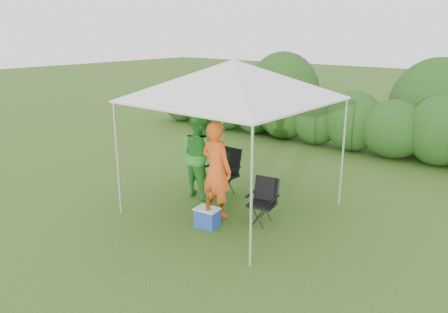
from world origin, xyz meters
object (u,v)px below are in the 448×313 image
Objects in this scene: cooler at (207,217)px; woman at (199,155)px; chair_right at (264,198)px; chair_left at (225,169)px; canopy at (233,80)px; man at (216,170)px.

woman is at bearing 129.44° from cooler.
chair_left reaches higher than chair_right.
man is at bearing -95.77° from canopy.
canopy reaches higher than chair_right.
canopy is 1.78× the size of woman.
cooler is at bearing 144.40° from woman.
woman is (-1.78, 0.26, 0.41)m from chair_right.
woman is at bearing 171.72° from canopy.
chair_right reaches higher than cooler.
chair_right is 1.52m from chair_left.
chair_left is at bearing 110.08° from cooler.
chair_right is at bearing -157.39° from man.
man is (-0.83, -0.32, 0.44)m from chair_right.
chair_left is (-0.59, 0.50, -1.90)m from canopy.
man is 1.10m from woman.
man is at bearing -58.55° from chair_left.
man is at bearing 103.66° from cooler.
chair_left is at bearing 145.09° from chair_right.
chair_left is 0.56× the size of man.
cooler is at bearing -61.59° from chair_left.
canopy reaches higher than woman.
chair_left is 1.63m from cooler.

